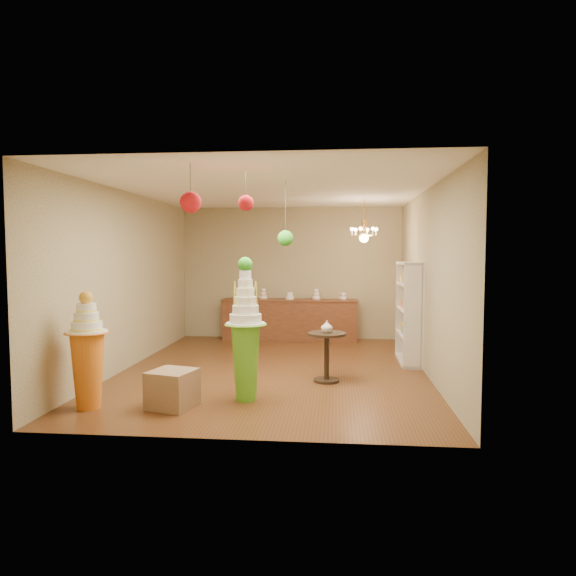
# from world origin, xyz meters

# --- Properties ---
(floor) EXTENTS (6.50, 6.50, 0.00)m
(floor) POSITION_xyz_m (0.00, 0.00, 0.00)
(floor) COLOR #542F16
(floor) RESTS_ON ground
(ceiling) EXTENTS (6.50, 6.50, 0.00)m
(ceiling) POSITION_xyz_m (0.00, 0.00, 3.00)
(ceiling) COLOR white
(ceiling) RESTS_ON ground
(wall_back) EXTENTS (5.00, 0.04, 3.00)m
(wall_back) POSITION_xyz_m (0.00, 3.25, 1.50)
(wall_back) COLOR tan
(wall_back) RESTS_ON ground
(wall_front) EXTENTS (5.00, 0.04, 3.00)m
(wall_front) POSITION_xyz_m (0.00, -3.25, 1.50)
(wall_front) COLOR tan
(wall_front) RESTS_ON ground
(wall_left) EXTENTS (0.04, 6.50, 3.00)m
(wall_left) POSITION_xyz_m (-2.50, 0.00, 1.50)
(wall_left) COLOR tan
(wall_left) RESTS_ON ground
(wall_right) EXTENTS (0.04, 6.50, 3.00)m
(wall_right) POSITION_xyz_m (2.50, 0.00, 1.50)
(wall_right) COLOR tan
(wall_right) RESTS_ON ground
(pedestal_green) EXTENTS (0.61, 0.61, 1.92)m
(pedestal_green) POSITION_xyz_m (-0.15, -1.80, 0.76)
(pedestal_green) COLOR #5BB427
(pedestal_green) RESTS_ON floor
(pedestal_orange) EXTENTS (0.52, 0.52, 1.49)m
(pedestal_orange) POSITION_xyz_m (-2.08, -2.34, 0.62)
(pedestal_orange) COLOR orange
(pedestal_orange) RESTS_ON floor
(burlap_riser) EXTENTS (0.64, 0.64, 0.48)m
(burlap_riser) POSITION_xyz_m (-1.03, -2.21, 0.24)
(burlap_riser) COLOR #8F6D4E
(burlap_riser) RESTS_ON floor
(sideboard) EXTENTS (3.04, 0.54, 1.16)m
(sideboard) POSITION_xyz_m (0.00, 2.97, 0.48)
(sideboard) COLOR brown
(sideboard) RESTS_ON floor
(shelving_unit) EXTENTS (0.33, 1.20, 1.80)m
(shelving_unit) POSITION_xyz_m (2.34, 0.80, 0.90)
(shelving_unit) COLOR beige
(shelving_unit) RESTS_ON floor
(round_table) EXTENTS (0.65, 0.65, 0.76)m
(round_table) POSITION_xyz_m (0.90, -0.71, 0.49)
(round_table) COLOR black
(round_table) RESTS_ON floor
(vase) EXTENTS (0.20, 0.20, 0.18)m
(vase) POSITION_xyz_m (0.90, -0.71, 0.85)
(vase) COLOR beige
(vase) RESTS_ON round_table
(pom_red_left) EXTENTS (0.25, 0.25, 0.57)m
(pom_red_left) POSITION_xyz_m (-0.63, -2.67, 2.55)
(pom_red_left) COLOR #443B31
(pom_red_left) RESTS_ON ceiling
(pom_green_mid) EXTENTS (0.23, 0.23, 0.94)m
(pom_green_mid) POSITION_xyz_m (0.31, -1.09, 2.18)
(pom_green_mid) COLOR #443B31
(pom_green_mid) RESTS_ON ceiling
(pom_red_right) EXTENTS (0.19, 0.19, 0.53)m
(pom_red_right) POSITION_xyz_m (-0.04, -2.35, 2.57)
(pom_red_right) COLOR #443B31
(pom_red_right) RESTS_ON ceiling
(chandelier) EXTENTS (0.65, 0.65, 0.85)m
(chandelier) POSITION_xyz_m (1.57, 1.53, 2.30)
(chandelier) COLOR #E4A550
(chandelier) RESTS_ON ceiling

